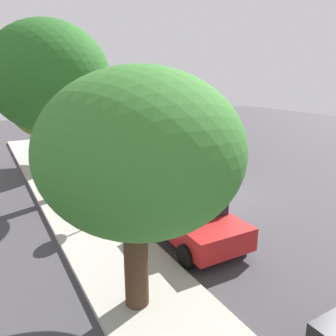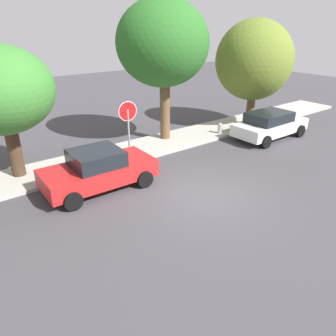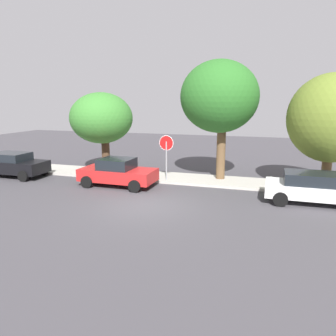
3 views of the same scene
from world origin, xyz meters
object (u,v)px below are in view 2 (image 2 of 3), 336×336
object	(u,v)px
street_tree_near_corner	(163,44)
fire_hydrant	(220,129)
stop_sign	(128,120)
parked_car_red	(98,170)
street_tree_mid_block	(254,61)
parked_car_white	(270,124)

from	to	relation	value
street_tree_near_corner	fire_hydrant	size ratio (longest dim) A/B	9.42
stop_sign	fire_hydrant	xyz separation A→B (m)	(5.66, 0.06, -1.49)
parked_car_red	stop_sign	bearing A→B (deg)	34.83
stop_sign	street_tree_near_corner	distance (m)	4.10
stop_sign	fire_hydrant	size ratio (longest dim) A/B	3.72
street_tree_mid_block	fire_hydrant	bearing A→B (deg)	-173.81
parked_car_red	street_tree_mid_block	distance (m)	11.08
fire_hydrant	street_tree_near_corner	bearing A→B (deg)	159.50
stop_sign	street_tree_near_corner	size ratio (longest dim) A/B	0.39
street_tree_near_corner	street_tree_mid_block	size ratio (longest dim) A/B	1.15
street_tree_near_corner	parked_car_red	bearing A→B (deg)	-151.06
stop_sign	parked_car_white	world-z (taller)	stop_sign
parked_car_red	fire_hydrant	xyz separation A→B (m)	(7.91, 1.62, -0.39)
parked_car_white	fire_hydrant	world-z (taller)	parked_car_white
parked_car_red	street_tree_mid_block	xyz separation A→B (m)	(10.51, 1.90, 2.95)
parked_car_white	street_tree_mid_block	distance (m)	3.72
parked_car_white	street_tree_near_corner	size ratio (longest dim) A/B	0.63
stop_sign	fire_hydrant	world-z (taller)	stop_sign
parked_car_red	fire_hydrant	bearing A→B (deg)	11.59
parked_car_white	street_tree_near_corner	world-z (taller)	street_tree_near_corner
stop_sign	street_tree_near_corner	xyz separation A→B (m)	(2.69, 1.17, 2.87)
street_tree_near_corner	parked_car_white	bearing A→B (deg)	-31.48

